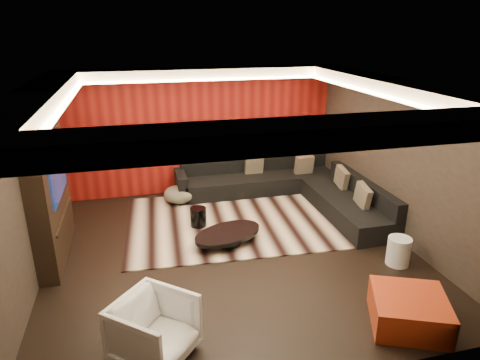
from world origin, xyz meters
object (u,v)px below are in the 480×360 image
object	(u,v)px
white_side_table	(399,251)
sectional_sofa	(289,189)
orange_ottoman	(409,311)
drum_stool	(198,217)
coffee_table	(228,237)
armchair	(154,329)

from	to	relation	value
white_side_table	sectional_sofa	size ratio (longest dim) A/B	0.13
orange_ottoman	drum_stool	bearing A→B (deg)	121.96
drum_stool	white_side_table	xyz separation A→B (m)	(2.90, -2.14, 0.03)
coffee_table	white_side_table	size ratio (longest dim) A/B	2.80
white_side_table	sectional_sofa	bearing A→B (deg)	104.61
white_side_table	armchair	world-z (taller)	armchair
armchair	coffee_table	bearing A→B (deg)	11.40
orange_ottoman	sectional_sofa	size ratio (longest dim) A/B	0.25
orange_ottoman	armchair	world-z (taller)	armchair
drum_stool	sectional_sofa	world-z (taller)	sectional_sofa
drum_stool	white_side_table	bearing A→B (deg)	-36.36
drum_stool	white_side_table	size ratio (longest dim) A/B	0.78
drum_stool	armchair	world-z (taller)	armchair
drum_stool	white_side_table	world-z (taller)	white_side_table
coffee_table	white_side_table	bearing A→B (deg)	-27.77
coffee_table	orange_ottoman	xyz separation A→B (m)	(1.78, -2.66, 0.07)
white_side_table	orange_ottoman	bearing A→B (deg)	-118.69
white_side_table	armchair	xyz separation A→B (m)	(-3.91, -1.12, 0.15)
drum_stool	coffee_table	bearing A→B (deg)	-64.26
coffee_table	armchair	bearing A→B (deg)	-119.88
drum_stool	armchair	xyz separation A→B (m)	(-1.01, -3.26, 0.18)
coffee_table	armchair	world-z (taller)	armchair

